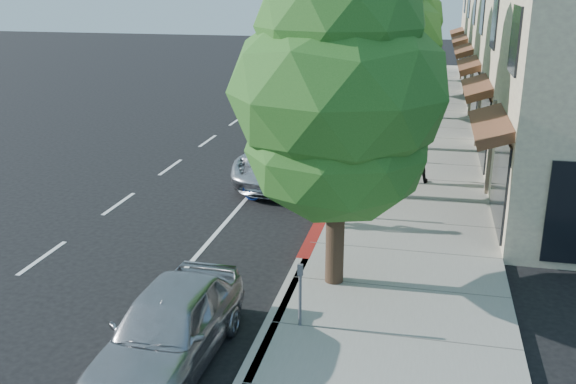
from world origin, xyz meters
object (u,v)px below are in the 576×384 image
(street_tree_1, at_px, (369,45))
(street_tree_0, at_px, (339,96))
(pedestrian, at_px, (416,154))
(white_pickup, at_px, (369,84))
(street_tree_5, at_px, (407,9))
(bicycle, at_px, (269,188))
(near_car_a, at_px, (169,327))
(street_tree_3, at_px, (395,23))
(street_tree_2, at_px, (385,33))
(cyclist, at_px, (329,200))
(silver_suv, at_px, (296,154))
(dark_suv_far, at_px, (376,79))
(dark_sedan, at_px, (300,132))
(street_tree_4, at_px, (402,21))

(street_tree_1, bearing_deg, street_tree_0, -90.00)
(street_tree_1, xyz_separation_m, pedestrian, (1.45, 1.67, -3.53))
(street_tree_1, height_order, white_pickup, street_tree_1)
(white_pickup, bearing_deg, street_tree_5, 73.32)
(pedestrian, bearing_deg, bicycle, 19.19)
(street_tree_0, distance_m, near_car_a, 5.46)
(white_pickup, bearing_deg, street_tree_3, -76.76)
(street_tree_2, height_order, bicycle, street_tree_2)
(bicycle, bearing_deg, cyclist, -114.02)
(silver_suv, bearing_deg, street_tree_1, -29.07)
(near_car_a, bearing_deg, dark_suv_far, 89.49)
(street_tree_2, bearing_deg, dark_suv_far, 95.79)
(cyclist, distance_m, white_pickup, 19.71)
(dark_sedan, xyz_separation_m, near_car_a, (0.72, -14.83, -0.02))
(street_tree_4, bearing_deg, street_tree_1, -90.00)
(street_tree_0, bearing_deg, street_tree_2, 90.00)
(street_tree_0, height_order, bicycle, street_tree_0)
(bicycle, height_order, pedestrian, pedestrian)
(bicycle, height_order, silver_suv, silver_suv)
(silver_suv, xyz_separation_m, pedestrian, (3.91, -0.01, 0.23))
(street_tree_1, xyz_separation_m, dark_suv_far, (-1.40, 19.81, -3.85))
(street_tree_1, distance_m, street_tree_5, 24.00)
(street_tree_2, relative_size, bicycle, 3.80)
(street_tree_1, height_order, street_tree_2, street_tree_1)
(dark_sedan, bearing_deg, street_tree_0, -70.11)
(street_tree_5, height_order, near_car_a, street_tree_5)
(street_tree_3, relative_size, street_tree_4, 1.07)
(street_tree_4, height_order, street_tree_5, street_tree_5)
(white_pickup, relative_size, pedestrian, 3.26)
(street_tree_2, distance_m, cyclist, 9.44)
(cyclist, bearing_deg, near_car_a, 147.19)
(street_tree_1, bearing_deg, white_pickup, 95.25)
(pedestrian, bearing_deg, street_tree_5, -99.85)
(street_tree_4, distance_m, pedestrian, 16.68)
(street_tree_4, distance_m, dark_sedan, 13.49)
(street_tree_3, relative_size, pedestrian, 3.91)
(street_tree_3, xyz_separation_m, white_pickup, (-1.56, 5.00, -3.61))
(street_tree_3, bearing_deg, pedestrian, -81.99)
(street_tree_5, bearing_deg, street_tree_4, -90.00)
(street_tree_1, height_order, cyclist, street_tree_1)
(street_tree_3, height_order, cyclist, street_tree_3)
(dark_sedan, relative_size, dark_suv_far, 0.99)
(white_pickup, bearing_deg, street_tree_0, -90.22)
(near_car_a, bearing_deg, pedestrian, 72.56)
(street_tree_4, height_order, dark_sedan, street_tree_4)
(silver_suv, xyz_separation_m, dark_suv_far, (1.06, 18.13, -0.09))
(dark_sedan, bearing_deg, near_car_a, -82.46)
(white_pickup, relative_size, near_car_a, 1.45)
(street_tree_0, relative_size, cyclist, 4.14)
(cyclist, relative_size, silver_suv, 0.27)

